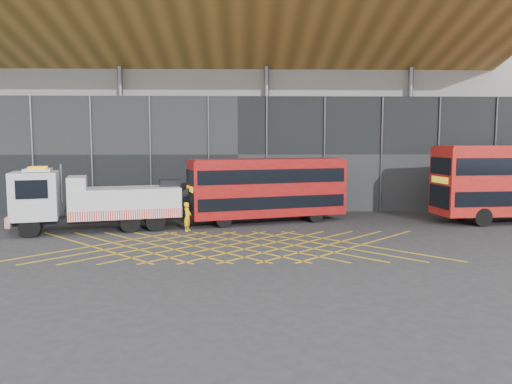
{
  "coord_description": "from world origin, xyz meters",
  "views": [
    {
      "loc": [
        2.33,
        -23.28,
        4.95
      ],
      "look_at": [
        3.0,
        1.5,
        2.4
      ],
      "focal_mm": 35.0,
      "sensor_mm": 36.0,
      "label": 1
    }
  ],
  "objects": [
    {
      "name": "ground_plane",
      "position": [
        0.0,
        0.0,
        0.0
      ],
      "size": [
        120.0,
        120.0,
        0.0
      ],
      "primitive_type": "plane",
      "color": "#272729"
    },
    {
      "name": "road_markings",
      "position": [
        1.6,
        0.0,
        0.01
      ],
      "size": [
        19.96,
        7.16,
        0.01
      ],
      "color": "gold",
      "rests_on": "ground_plane"
    },
    {
      "name": "worker",
      "position": [
        -0.71,
        3.94,
        0.79
      ],
      "size": [
        0.51,
        0.66,
        1.59
      ],
      "primitive_type": "imported",
      "rotation": [
        0.0,
        0.0,
        1.32
      ],
      "color": "yellow",
      "rests_on": "ground_plane"
    },
    {
      "name": "construction_building",
      "position": [
        1.92,
        18.4,
        8.98
      ],
      "size": [
        55.0,
        23.97,
        18.0
      ],
      "color": "gray",
      "rests_on": "ground_plane"
    },
    {
      "name": "recovery_truck",
      "position": [
        -5.91,
        4.01,
        1.69
      ],
      "size": [
        10.45,
        4.72,
        3.65
      ],
      "rotation": [
        0.0,
        0.0,
        0.27
      ],
      "color": "black",
      "rests_on": "ground_plane"
    },
    {
      "name": "bus_towed",
      "position": [
        3.84,
        6.69,
        2.15
      ],
      "size": [
        9.72,
        4.88,
        3.87
      ],
      "rotation": [
        0.0,
        0.0,
        0.3
      ],
      "color": "maroon",
      "rests_on": "ground_plane"
    }
  ]
}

